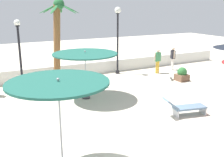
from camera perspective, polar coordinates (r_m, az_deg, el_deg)
ground_plane at (r=9.83m, az=9.18°, el=-12.51°), size 56.00×56.00×0.00m
boundary_wall at (r=17.72m, az=-9.23°, el=1.61°), size 25.20×0.30×0.83m
patio_umbrella_1 at (r=13.13m, az=-5.76°, el=5.02°), size 3.16×3.16×2.43m
patio_umbrella_5 at (r=7.02m, az=-11.35°, el=-1.57°), size 2.65×2.65×2.77m
palm_tree_1 at (r=15.81m, az=-11.51°, el=9.44°), size 2.24×2.01×4.93m
lamp_post_0 at (r=15.09m, az=-19.03°, el=5.56°), size 0.33×0.33×3.85m
lamp_post_1 at (r=18.05m, az=1.22°, el=10.25°), size 0.42×0.42×4.46m
lounge_chair_0 at (r=11.84m, az=15.15°, el=-5.82°), size 1.96×0.95×0.84m
guest_0 at (r=19.82m, az=12.79°, el=4.64°), size 0.34×0.54×1.67m
guest_3 at (r=18.67m, az=9.70°, el=4.18°), size 0.56×0.24×1.68m
planter at (r=17.25m, az=14.65°, el=0.81°), size 0.70×0.70×0.85m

